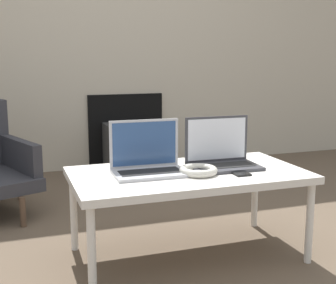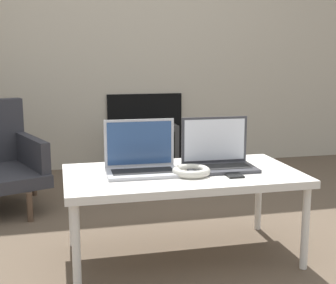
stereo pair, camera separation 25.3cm
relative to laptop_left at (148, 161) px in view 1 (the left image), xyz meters
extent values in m
plane|color=brown|center=(0.19, -0.20, -0.49)|extent=(14.00, 14.00, 0.00)
cube|color=#B7AD99|center=(0.19, 1.98, 0.81)|extent=(7.00, 0.06, 2.60)
cube|color=black|center=(0.38, 1.94, -0.17)|extent=(0.67, 0.03, 0.65)
cube|color=silver|center=(0.19, -0.04, -0.08)|extent=(1.13, 0.60, 0.04)
cylinder|color=silver|center=(-0.33, -0.30, -0.29)|extent=(0.04, 0.04, 0.40)
cylinder|color=silver|center=(0.72, -0.30, -0.29)|extent=(0.04, 0.04, 0.40)
cylinder|color=silver|center=(-0.33, 0.22, -0.29)|extent=(0.04, 0.04, 0.40)
cylinder|color=silver|center=(0.72, 0.22, -0.29)|extent=(0.04, 0.04, 0.40)
cube|color=#B2B2B7|center=(0.00, -0.04, -0.05)|extent=(0.35, 0.22, 0.02)
cube|color=black|center=(0.00, -0.04, -0.04)|extent=(0.30, 0.13, 0.00)
cube|color=#B2B2B7|center=(0.00, 0.06, 0.07)|extent=(0.34, 0.02, 0.23)
cube|color=#2D4C7F|center=(0.00, 0.06, 0.07)|extent=(0.32, 0.01, 0.21)
cube|color=#38383D|center=(0.39, -0.04, -0.05)|extent=(0.35, 0.22, 0.02)
cube|color=black|center=(0.39, -0.04, -0.04)|extent=(0.30, 0.13, 0.00)
cube|color=#38383D|center=(0.39, 0.06, 0.07)|extent=(0.34, 0.02, 0.23)
cube|color=white|center=(0.39, 0.06, 0.07)|extent=(0.32, 0.01, 0.21)
torus|color=beige|center=(0.22, -0.10, -0.04)|extent=(0.18, 0.18, 0.04)
cube|color=black|center=(0.41, -0.15, -0.05)|extent=(0.07, 0.14, 0.01)
cube|color=#383838|center=(0.38, 1.74, -0.29)|extent=(0.44, 0.38, 0.41)
cube|color=black|center=(0.38, 1.55, -0.29)|extent=(0.36, 0.01, 0.32)
cube|color=#2D2D33|center=(-0.57, 1.03, -0.13)|extent=(0.26, 0.57, 0.20)
cylinder|color=#4C3828|center=(-0.57, 0.65, -0.40)|extent=(0.04, 0.04, 0.18)
cylinder|color=#4C3828|center=(-0.57, 1.20, -0.40)|extent=(0.04, 0.04, 0.18)
camera|label=1|loc=(-0.62, -2.09, 0.50)|focal=50.00mm
camera|label=2|loc=(-0.38, -2.16, 0.50)|focal=50.00mm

